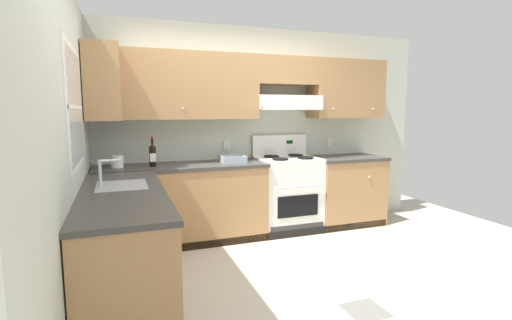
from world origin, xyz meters
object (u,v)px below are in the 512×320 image
Objects in this scene: stove at (288,193)px; bowl at (233,160)px; wine_bottle at (153,154)px; paper_towel_roll at (117,162)px.

bowl is at bearing 179.56° from stove.
wine_bottle is at bearing -177.64° from bowl.
bowl is (-0.73, 0.01, 0.46)m from stove.
stove is 4.20× the size of bowl.
wine_bottle is (-1.65, -0.03, 0.56)m from stove.
bowl is at bearing 2.36° from wine_bottle.
paper_towel_roll is at bearing 179.79° from bowl.
stove reaches higher than bowl.
paper_towel_roll is at bearing 179.71° from stove.
stove is at bearing -0.29° from paper_towel_roll.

